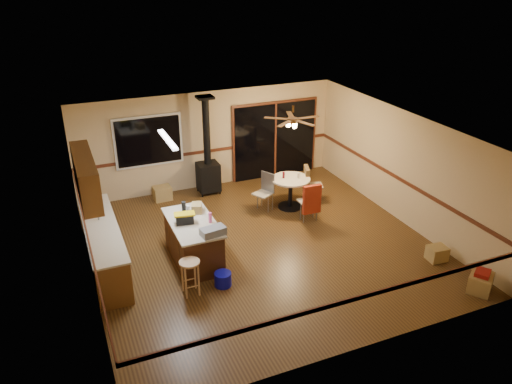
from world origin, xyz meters
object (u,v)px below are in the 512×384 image
toolbox_grey (213,231)px  toolbox_black (185,219)px  dining_table (291,188)px  chair_right (307,180)px  kitchen_island (193,241)px  chair_left (266,187)px  bar_stool (190,277)px  box_under_window (162,193)px  box_corner_b (437,253)px  chair_near (311,199)px  box_corner_a (480,283)px  wood_stove (208,167)px  blue_bucket (223,279)px

toolbox_grey → toolbox_black: bearing=119.9°
dining_table → chair_right: chair_right is taller
kitchen_island → chair_right: 3.76m
chair_left → dining_table: bearing=-13.7°
kitchen_island → chair_right: (3.43, 1.54, 0.14)m
bar_stool → chair_right: (3.80, 2.60, 0.25)m
box_under_window → box_corner_b: box_under_window is taller
toolbox_grey → box_corner_b: size_ratio=1.26×
bar_stool → box_under_window: (0.44, 4.16, -0.17)m
toolbox_grey → box_corner_b: 4.63m
chair_near → box_corner_a: (1.61, -3.62, -0.42)m
toolbox_black → box_corner_a: size_ratio=0.74×
box_corner_b → toolbox_black: bearing=158.2°
chair_near → dining_table: bearing=96.2°
kitchen_island → box_under_window: size_ratio=3.77×
toolbox_grey → bar_stool: toolbox_grey is taller
bar_stool → chair_right: chair_right is taller
toolbox_black → chair_right: 3.92m
box_under_window → box_corner_a: bearing=-53.7°
chair_left → box_corner_b: bearing=-56.6°
box_under_window → chair_near: bearing=-41.1°
toolbox_grey → dining_table: 3.42m
toolbox_grey → chair_left: (2.07, 2.23, -0.38)m
wood_stove → bar_stool: (-1.67, -4.11, -0.38)m
chair_right → box_under_window: chair_right is taller
toolbox_grey → chair_left: size_ratio=0.86×
dining_table → toolbox_grey: bearing=-142.1°
chair_near → kitchen_island: bearing=-169.6°
chair_left → box_under_window: bearing=145.6°
kitchen_island → box_under_window: (0.07, 3.10, -0.27)m
chair_near → bar_stool: bearing=-154.5°
toolbox_grey → chair_near: 3.05m
bar_stool → box_under_window: size_ratio=1.55×
toolbox_black → blue_bucket: bearing=-68.9°
toolbox_black → chair_near: toolbox_black is taller
kitchen_island → toolbox_black: 0.56m
chair_left → chair_near: (0.70, -1.03, 0.01)m
chair_right → box_corner_a: chair_right is taller
wood_stove → toolbox_black: size_ratio=7.36×
dining_table → box_corner_a: bearing=-69.3°
dining_table → box_corner_a: dining_table is taller
wood_stove → toolbox_grey: 3.87m
toolbox_grey → box_corner_a: bearing=-28.9°
chair_near → box_under_window: chair_near is taller
wood_stove → box_corner_a: wood_stove is taller
blue_bucket → chair_right: chair_right is taller
chair_right → toolbox_grey: bearing=-145.6°
toolbox_grey → box_corner_b: bearing=-16.1°
box_corner_a → kitchen_island: bearing=146.2°
chair_left → box_under_window: chair_left is taller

